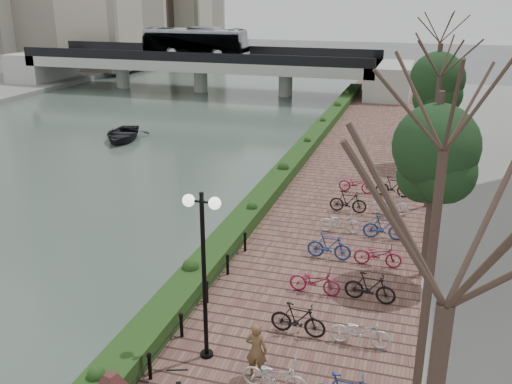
% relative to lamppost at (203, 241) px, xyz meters
% --- Properties ---
extents(river_water, '(30.00, 130.00, 0.02)m').
position_rel_lamppost_xyz_m(river_water, '(-17.43, 22.65, -3.95)').
color(river_water, '#4B5E53').
rests_on(river_water, ground).
extents(promenade, '(8.00, 75.00, 0.50)m').
position_rel_lamppost_xyz_m(promenade, '(1.57, 15.15, -3.71)').
color(promenade, brown).
rests_on(promenade, ground).
extents(hedge, '(1.10, 56.00, 0.60)m').
position_rel_lamppost_xyz_m(hedge, '(-1.83, 17.65, -3.16)').
color(hedge, '#213E16').
rests_on(hedge, promenade).
extents(chain_fence, '(0.10, 14.10, 0.70)m').
position_rel_lamppost_xyz_m(chain_fence, '(-1.03, -0.35, -3.11)').
color(chain_fence, black).
rests_on(chain_fence, promenade).
extents(lamppost, '(1.02, 0.32, 4.78)m').
position_rel_lamppost_xyz_m(lamppost, '(0.00, 0.00, 0.00)').
color(lamppost, black).
rests_on(lamppost, promenade).
extents(pedestrian, '(0.58, 0.38, 1.57)m').
position_rel_lamppost_xyz_m(pedestrian, '(1.56, -0.44, -2.67)').
color(pedestrian, brown).
rests_on(pedestrian, promenade).
extents(bicycle_parking, '(2.40, 17.32, 1.00)m').
position_rel_lamppost_xyz_m(bicycle_parking, '(3.06, 6.82, -2.98)').
color(bicycle_parking, silver).
rests_on(bicycle_parking, promenade).
extents(street_trees, '(3.20, 37.12, 6.80)m').
position_rel_lamppost_xyz_m(street_trees, '(5.57, 10.33, -0.27)').
color(street_trees, '#3A2922').
rests_on(street_trees, promenade).
extents(bridge, '(36.00, 10.77, 6.50)m').
position_rel_lamppost_xyz_m(bridge, '(-17.53, 42.65, -0.59)').
color(bridge, '#AFAFAA').
rests_on(bridge, ground).
extents(boat, '(4.10, 5.02, 0.91)m').
position_rel_lamppost_xyz_m(boat, '(-15.08, 22.21, -3.48)').
color(boat, black).
rests_on(boat, river_water).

